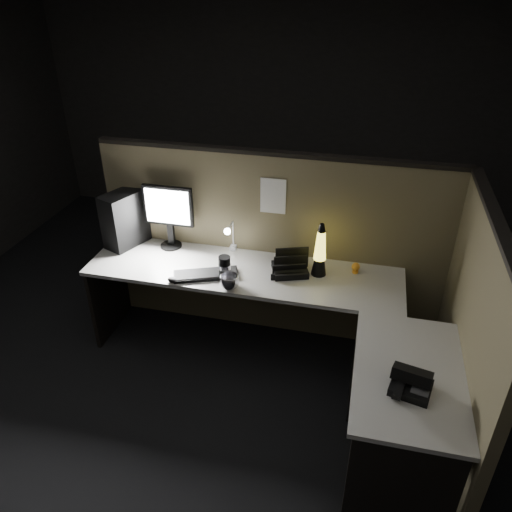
% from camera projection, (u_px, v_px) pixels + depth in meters
% --- Properties ---
extents(floor, '(6.00, 6.00, 0.00)m').
position_uv_depth(floor, '(244.00, 406.00, 3.47)').
color(floor, black).
rests_on(floor, ground).
extents(room_shell, '(6.00, 6.00, 6.00)m').
position_uv_depth(room_shell, '(240.00, 191.00, 2.64)').
color(room_shell, silver).
rests_on(room_shell, ground).
extents(partition_back, '(2.66, 0.06, 1.50)m').
position_uv_depth(partition_back, '(272.00, 248.00, 3.87)').
color(partition_back, brown).
rests_on(partition_back, ground).
extents(partition_right, '(0.06, 1.66, 1.50)m').
position_uv_depth(partition_right, '(467.00, 343.00, 2.91)').
color(partition_right, brown).
rests_on(partition_right, ground).
extents(desk, '(2.60, 1.60, 0.73)m').
position_uv_depth(desk, '(278.00, 322.00, 3.35)').
color(desk, '#B2AFA8').
rests_on(desk, ground).
extents(pc_tower, '(0.33, 0.45, 0.43)m').
position_uv_depth(pc_tower, '(128.00, 217.00, 3.89)').
color(pc_tower, black).
rests_on(pc_tower, desk).
extents(monitor, '(0.39, 0.17, 0.50)m').
position_uv_depth(monitor, '(169.00, 211.00, 3.79)').
color(monitor, black).
rests_on(monitor, desk).
extents(keyboard, '(0.48, 0.31, 0.02)m').
position_uv_depth(keyboard, '(206.00, 275.00, 3.56)').
color(keyboard, black).
rests_on(keyboard, desk).
extents(mouse, '(0.09, 0.08, 0.03)m').
position_uv_depth(mouse, '(173.00, 280.00, 3.49)').
color(mouse, black).
rests_on(mouse, desk).
extents(clip_lamp, '(0.05, 0.20, 0.26)m').
position_uv_depth(clip_lamp, '(230.00, 237.00, 3.75)').
color(clip_lamp, silver).
rests_on(clip_lamp, desk).
extents(organizer, '(0.30, 0.28, 0.18)m').
position_uv_depth(organizer, '(290.00, 267.00, 3.59)').
color(organizer, black).
rests_on(organizer, desk).
extents(lava_lamp, '(0.11, 0.11, 0.40)m').
position_uv_depth(lava_lamp, '(320.00, 254.00, 3.50)').
color(lava_lamp, black).
rests_on(lava_lamp, desk).
extents(travel_mug, '(0.09, 0.09, 0.20)m').
position_uv_depth(travel_mug, '(225.00, 269.00, 3.46)').
color(travel_mug, black).
rests_on(travel_mug, desk).
extents(steel_mug, '(0.17, 0.17, 0.10)m').
position_uv_depth(steel_mug, '(230.00, 282.00, 3.40)').
color(steel_mug, silver).
rests_on(steel_mug, desk).
extents(figurine, '(0.06, 0.06, 0.06)m').
position_uv_depth(figurine, '(356.00, 267.00, 3.57)').
color(figurine, '#FF9F28').
rests_on(figurine, desk).
extents(pinned_paper, '(0.19, 0.00, 0.27)m').
position_uv_depth(pinned_paper, '(273.00, 196.00, 3.60)').
color(pinned_paper, white).
rests_on(pinned_paper, partition_back).
extents(desk_phone, '(0.24, 0.24, 0.12)m').
position_uv_depth(desk_phone, '(411.00, 382.00, 2.60)').
color(desk_phone, black).
rests_on(desk_phone, desk).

